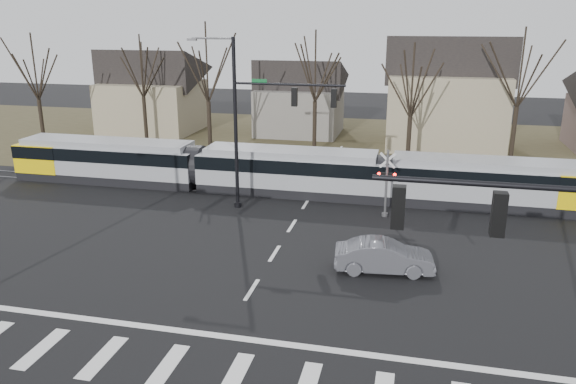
# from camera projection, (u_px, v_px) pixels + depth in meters

# --- Properties ---
(ground) EXTENTS (140.00, 140.00, 0.00)m
(ground) POSITION_uv_depth(u_px,v_px,m) (238.00, 312.00, 22.34)
(ground) COLOR black
(grass_verge) EXTENTS (140.00, 28.00, 0.01)m
(grass_verge) POSITION_uv_depth(u_px,v_px,m) (343.00, 144.00, 52.12)
(grass_verge) COLOR #38331E
(grass_verge) RESTS_ON ground
(crosswalk) EXTENTS (27.00, 2.60, 0.01)m
(crosswalk) POSITION_uv_depth(u_px,v_px,m) (201.00, 371.00, 18.62)
(crosswalk) COLOR silver
(crosswalk) RESTS_ON ground
(stop_line) EXTENTS (28.00, 0.35, 0.01)m
(stop_line) POSITION_uv_depth(u_px,v_px,m) (223.00, 336.00, 20.66)
(stop_line) COLOR silver
(stop_line) RESTS_ON ground
(lane_dashes) EXTENTS (0.18, 30.00, 0.01)m
(lane_dashes) POSITION_uv_depth(u_px,v_px,m) (312.00, 194.00, 37.23)
(lane_dashes) COLOR silver
(lane_dashes) RESTS_ON ground
(rail_pair) EXTENTS (90.00, 1.52, 0.06)m
(rail_pair) POSITION_uv_depth(u_px,v_px,m) (311.00, 195.00, 37.04)
(rail_pair) COLOR #59595E
(rail_pair) RESTS_ON ground
(tram) EXTENTS (39.42, 2.93, 2.99)m
(tram) POSITION_uv_depth(u_px,v_px,m) (288.00, 169.00, 37.09)
(tram) COLOR gray
(tram) RESTS_ON ground
(sedan) EXTENTS (2.61, 4.89, 1.49)m
(sedan) POSITION_uv_depth(u_px,v_px,m) (384.00, 256.00, 25.75)
(sedan) COLOR #56575E
(sedan) RESTS_ON ground
(signal_pole_near_right) EXTENTS (6.72, 0.44, 8.00)m
(signal_pole_near_right) POSITION_uv_depth(u_px,v_px,m) (567.00, 290.00, 13.06)
(signal_pole_near_right) COLOR black
(signal_pole_near_right) RESTS_ON ground
(signal_pole_far) EXTENTS (9.28, 0.44, 10.20)m
(signal_pole_far) POSITION_uv_depth(u_px,v_px,m) (261.00, 117.00, 32.79)
(signal_pole_far) COLOR black
(signal_pole_far) RESTS_ON ground
(rail_crossing_signal) EXTENTS (1.08, 0.36, 4.00)m
(rail_crossing_signal) POSITION_uv_depth(u_px,v_px,m) (386.00, 186.00, 32.62)
(rail_crossing_signal) COLOR #59595B
(rail_crossing_signal) RESTS_ON ground
(tree_row) EXTENTS (59.20, 7.20, 10.00)m
(tree_row) POSITION_uv_depth(u_px,v_px,m) (360.00, 100.00, 44.62)
(tree_row) COLOR black
(tree_row) RESTS_ON ground
(house_a) EXTENTS (9.72, 8.64, 8.60)m
(house_a) POSITION_uv_depth(u_px,v_px,m) (151.00, 87.00, 56.93)
(house_a) COLOR gray
(house_a) RESTS_ON ground
(house_b) EXTENTS (8.64, 7.56, 7.65)m
(house_b) POSITION_uv_depth(u_px,v_px,m) (300.00, 94.00, 55.73)
(house_b) COLOR slate
(house_b) RESTS_ON ground
(house_c) EXTENTS (10.80, 8.64, 10.10)m
(house_c) POSITION_uv_depth(u_px,v_px,m) (448.00, 89.00, 49.57)
(house_c) COLOR gray
(house_c) RESTS_ON ground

